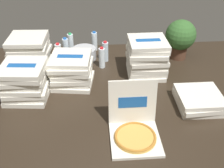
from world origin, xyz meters
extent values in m
cube|color=#2D2319|center=(0.00, 0.00, -0.01)|extent=(3.20, 2.40, 0.02)
cube|color=silver|center=(0.19, -0.46, 0.01)|extent=(0.37, 0.37, 0.02)
cylinder|color=gold|center=(0.19, -0.46, 0.03)|extent=(0.31, 0.31, 0.02)
torus|color=#B1712A|center=(0.19, -0.46, 0.04)|extent=(0.31, 0.31, 0.02)
cube|color=silver|center=(0.19, -0.25, 0.21)|extent=(0.37, 0.06, 0.37)
cube|color=#19519E|center=(0.19, -0.26, 0.21)|extent=(0.22, 0.01, 0.09)
cube|color=silver|center=(-0.30, 0.36, 0.02)|extent=(0.42, 0.42, 0.04)
cube|color=silver|center=(-0.32, 0.38, 0.06)|extent=(0.40, 0.40, 0.04)
cube|color=silver|center=(-0.31, 0.36, 0.10)|extent=(0.38, 0.38, 0.04)
cube|color=silver|center=(-0.30, 0.37, 0.14)|extent=(0.39, 0.39, 0.04)
cube|color=#19519E|center=(-0.30, 0.37, 0.16)|extent=(0.24, 0.08, 0.00)
cube|color=silver|center=(-0.31, 0.36, 0.18)|extent=(0.41, 0.41, 0.04)
cube|color=#19519E|center=(-0.31, 0.36, 0.20)|extent=(0.25, 0.10, 0.00)
cube|color=silver|center=(-0.32, 0.36, 0.22)|extent=(0.39, 0.39, 0.04)
cube|color=silver|center=(-0.32, 0.38, 0.26)|extent=(0.41, 0.41, 0.04)
cube|color=#19519E|center=(-0.32, 0.38, 0.29)|extent=(0.25, 0.09, 0.00)
cube|color=silver|center=(0.43, 0.48, 0.02)|extent=(0.38, 0.38, 0.04)
cube|color=silver|center=(0.44, 0.50, 0.06)|extent=(0.37, 0.37, 0.04)
cube|color=silver|center=(0.44, 0.50, 0.10)|extent=(0.38, 0.38, 0.04)
cube|color=silver|center=(0.43, 0.50, 0.14)|extent=(0.38, 0.38, 0.04)
cube|color=silver|center=(0.44, 0.49, 0.18)|extent=(0.38, 0.38, 0.04)
cube|color=silver|center=(0.43, 0.50, 0.22)|extent=(0.37, 0.37, 0.04)
cube|color=silver|center=(0.43, 0.48, 0.26)|extent=(0.38, 0.38, 0.04)
cube|color=#19519E|center=(0.43, 0.48, 0.29)|extent=(0.24, 0.08, 0.00)
cube|color=silver|center=(0.44, 0.50, 0.30)|extent=(0.38, 0.38, 0.04)
cube|color=#19519E|center=(0.44, 0.50, 0.33)|extent=(0.24, 0.07, 0.00)
cube|color=silver|center=(0.44, 0.51, 0.35)|extent=(0.37, 0.37, 0.04)
cube|color=#19519E|center=(0.44, 0.51, 0.37)|extent=(0.24, 0.07, 0.00)
cube|color=silver|center=(-0.71, 0.17, 0.02)|extent=(0.40, 0.40, 0.04)
cube|color=silver|center=(-0.71, 0.18, 0.06)|extent=(0.38, 0.38, 0.04)
cube|color=#19519E|center=(-0.71, 0.18, 0.08)|extent=(0.24, 0.07, 0.00)
cube|color=silver|center=(-0.70, 0.17, 0.10)|extent=(0.38, 0.38, 0.04)
cube|color=#19519E|center=(-0.70, 0.17, 0.12)|extent=(0.24, 0.07, 0.00)
cube|color=silver|center=(-0.72, 0.17, 0.14)|extent=(0.39, 0.39, 0.04)
cube|color=#19519E|center=(-0.72, 0.17, 0.16)|extent=(0.24, 0.08, 0.00)
cube|color=silver|center=(-0.72, 0.18, 0.18)|extent=(0.38, 0.38, 0.04)
cube|color=#19519E|center=(-0.72, 0.18, 0.20)|extent=(0.24, 0.07, 0.00)
cube|color=silver|center=(-0.72, 0.17, 0.22)|extent=(0.37, 0.37, 0.04)
cube|color=silver|center=(-0.71, 0.16, 0.26)|extent=(0.41, 0.41, 0.04)
cube|color=silver|center=(-0.71, 0.16, 0.30)|extent=(0.40, 0.40, 0.04)
cube|color=#19519E|center=(-0.71, 0.16, 0.33)|extent=(0.24, 0.09, 0.00)
cube|color=silver|center=(0.80, -0.08, 0.02)|extent=(0.38, 0.38, 0.04)
cube|color=#19519E|center=(0.80, -0.08, 0.04)|extent=(0.24, 0.07, 0.00)
cube|color=silver|center=(0.80, -0.09, 0.06)|extent=(0.39, 0.39, 0.04)
cube|color=silver|center=(0.80, -0.08, 0.10)|extent=(0.37, 0.37, 0.04)
cube|color=silver|center=(-0.76, 0.68, 0.02)|extent=(0.37, 0.37, 0.04)
cube|color=silver|center=(-0.76, 0.67, 0.06)|extent=(0.40, 0.40, 0.04)
cube|color=#19519E|center=(-0.76, 0.67, 0.08)|extent=(0.24, 0.08, 0.00)
cube|color=silver|center=(-0.77, 0.68, 0.10)|extent=(0.38, 0.38, 0.04)
cube|color=#19519E|center=(-0.77, 0.68, 0.12)|extent=(0.24, 0.08, 0.00)
cube|color=silver|center=(-0.77, 0.68, 0.14)|extent=(0.41, 0.41, 0.04)
cube|color=#19519E|center=(-0.77, 0.68, 0.16)|extent=(0.25, 0.09, 0.00)
cube|color=silver|center=(-0.75, 0.68, 0.18)|extent=(0.41, 0.41, 0.04)
cube|color=silver|center=(-0.76, 0.68, 0.22)|extent=(0.39, 0.39, 0.04)
cube|color=#19519E|center=(-0.76, 0.68, 0.25)|extent=(0.24, 0.08, 0.00)
cube|color=silver|center=(-0.75, 0.67, 0.26)|extent=(0.37, 0.37, 0.04)
cube|color=silver|center=(-0.76, 0.69, 0.30)|extent=(0.39, 0.39, 0.04)
cube|color=silver|center=(-0.76, 0.67, 0.35)|extent=(0.39, 0.39, 0.04)
cylinder|color=#B7BABF|center=(-0.20, 0.85, 0.06)|extent=(0.26, 0.26, 0.13)
cylinder|color=silver|center=(0.03, 0.79, 0.11)|extent=(0.07, 0.07, 0.22)
cylinder|color=red|center=(0.03, 0.79, 0.23)|extent=(0.04, 0.04, 0.02)
cylinder|color=white|center=(-0.01, 0.65, 0.11)|extent=(0.07, 0.07, 0.22)
cylinder|color=red|center=(-0.01, 0.65, 0.23)|extent=(0.04, 0.04, 0.02)
cylinder|color=white|center=(-0.08, 1.07, 0.11)|extent=(0.07, 0.07, 0.22)
cylinder|color=blue|center=(-0.08, 1.07, 0.23)|extent=(0.04, 0.04, 0.02)
cylinder|color=white|center=(-0.36, 1.05, 0.11)|extent=(0.07, 0.07, 0.22)
cylinder|color=#239951|center=(-0.36, 1.05, 0.23)|extent=(0.04, 0.04, 0.02)
cylinder|color=white|center=(-0.48, 0.78, 0.11)|extent=(0.07, 0.07, 0.22)
cylinder|color=red|center=(-0.48, 0.78, 0.23)|extent=(0.04, 0.04, 0.02)
cylinder|color=silver|center=(-0.41, 0.92, 0.11)|extent=(0.07, 0.07, 0.22)
cylinder|color=blue|center=(-0.41, 0.92, 0.23)|extent=(0.04, 0.04, 0.02)
cylinder|color=#513323|center=(0.86, 0.81, 0.07)|extent=(0.18, 0.18, 0.14)
sphere|color=#325F2A|center=(0.86, 0.81, 0.28)|extent=(0.33, 0.33, 0.33)
camera|label=1|loc=(-0.09, -1.88, 1.46)|focal=43.11mm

